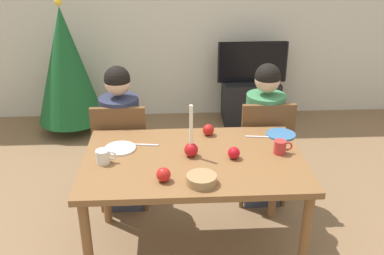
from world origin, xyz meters
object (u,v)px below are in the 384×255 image
(tv, at_px, (252,62))
(apple_by_left_plate, at_px, (163,175))
(apple_near_candle, at_px, (208,130))
(bowl_walnuts, at_px, (202,179))
(chair_right, at_px, (264,146))
(person_right_child, at_px, (263,137))
(person_left_child, at_px, (122,141))
(mug_left, at_px, (103,157))
(tv_stand, at_px, (250,101))
(mug_right, at_px, (280,147))
(dining_table, at_px, (194,169))
(plate_left, at_px, (120,148))
(candle_centerpiece, at_px, (191,146))
(apple_by_right_mug, at_px, (234,153))
(plate_right, at_px, (281,134))
(chair_left, at_px, (122,149))
(christmas_tree, at_px, (66,66))

(tv, height_order, apple_by_left_plate, tv)
(apple_near_candle, bearing_deg, bowl_walnuts, -98.44)
(chair_right, height_order, person_right_child, person_right_child)
(person_left_child, xyz_separation_m, mug_left, (-0.04, -0.67, 0.22))
(tv_stand, distance_m, mug_right, 2.35)
(dining_table, xyz_separation_m, bowl_walnuts, (0.03, -0.31, 0.11))
(plate_left, distance_m, apple_near_candle, 0.63)
(candle_centerpiece, xyz_separation_m, mug_left, (-0.55, -0.06, -0.03))
(person_left_child, bearing_deg, apple_near_candle, -25.58)
(tv_stand, distance_m, plate_left, 2.56)
(person_right_child, distance_m, bowl_walnuts, 1.12)
(dining_table, xyz_separation_m, tv, (0.80, 2.30, 0.04))
(person_right_child, bearing_deg, apple_by_right_mug, -117.06)
(plate_right, bearing_deg, person_left_child, 163.61)
(tv, distance_m, plate_right, 2.01)
(chair_left, height_order, chair_right, same)
(mug_left, xyz_separation_m, apple_by_right_mug, (0.81, 0.01, -0.00))
(chair_left, relative_size, candle_centerpiece, 2.58)
(plate_right, bearing_deg, apple_by_left_plate, -145.23)
(dining_table, distance_m, apple_by_right_mug, 0.28)
(candle_centerpiece, bearing_deg, plate_right, 23.07)
(mug_right, bearing_deg, mug_left, -176.69)
(candle_centerpiece, bearing_deg, plate_left, 165.36)
(dining_table, bearing_deg, apple_by_right_mug, -5.20)
(person_right_child, bearing_deg, plate_left, -155.12)
(dining_table, xyz_separation_m, plate_left, (-0.48, 0.14, 0.09))
(dining_table, distance_m, apple_near_candle, 0.37)
(person_left_child, xyz_separation_m, person_right_child, (1.12, 0.00, 0.00))
(person_left_child, distance_m, tv_stand, 2.15)
(mug_left, xyz_separation_m, apple_near_candle, (0.68, 0.36, -0.00))
(chair_left, distance_m, person_left_child, 0.07)
(chair_right, relative_size, mug_left, 7.05)
(christmas_tree, bearing_deg, tv_stand, 5.25)
(christmas_tree, distance_m, apple_by_left_plate, 2.60)
(chair_left, relative_size, chair_right, 1.00)
(dining_table, distance_m, person_right_child, 0.88)
(mug_right, bearing_deg, apple_near_candle, 145.71)
(plate_left, relative_size, mug_left, 1.62)
(dining_table, bearing_deg, candle_centerpiece, 122.77)
(person_left_child, distance_m, apple_by_left_plate, 1.00)
(plate_right, bearing_deg, bowl_walnuts, -134.80)
(dining_table, relative_size, person_left_child, 1.19)
(person_left_child, xyz_separation_m, plate_right, (1.16, -0.34, 0.19))
(tv_stand, relative_size, tv, 0.81)
(mug_left, xyz_separation_m, mug_right, (1.12, 0.06, 0.00))
(bowl_walnuts, bearing_deg, apple_by_left_plate, 169.60)
(mug_right, height_order, apple_near_candle, mug_right)
(tv, bearing_deg, tv_stand, -90.00)
(tv_stand, relative_size, candle_centerpiece, 1.83)
(chair_left, bearing_deg, christmas_tree, 115.22)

